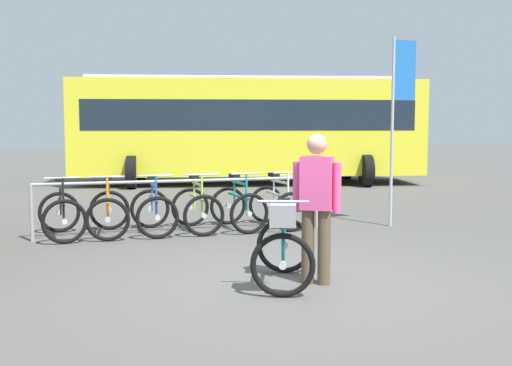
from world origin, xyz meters
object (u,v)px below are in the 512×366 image
at_px(racked_bike_black, 62,214).
at_px(racked_bike_lime, 197,209).
at_px(racked_bike_teal, 238,207).
at_px(featured_bicycle, 284,246).
at_px(racked_bike_white, 278,206).
at_px(person_with_featured_bike, 316,202).
at_px(bus_distant, 248,124).
at_px(banner_flag, 400,95).
at_px(racked_bike_blue, 154,211).
at_px(racked_bike_orange, 109,212).

height_order(racked_bike_black, racked_bike_lime, same).
xyz_separation_m(racked_bike_teal, featured_bicycle, (-0.55, -3.60, 0.08)).
height_order(racked_bike_white, person_with_featured_bike, person_with_featured_bike).
xyz_separation_m(featured_bicycle, bus_distant, (3.07, 11.13, 1.30)).
bearing_deg(bus_distant, racked_bike_black, -125.56).
height_order(bus_distant, banner_flag, banner_flag).
relative_size(racked_bike_blue, racked_bike_lime, 1.01).
bearing_deg(person_with_featured_bike, racked_bike_teal, 87.18).
distance_m(racked_bike_lime, featured_bicycle, 3.63).
height_order(racked_bike_lime, person_with_featured_bike, person_with_featured_bike).
bearing_deg(racked_bike_lime, person_with_featured_bike, -81.81).
bearing_deg(racked_bike_white, racked_bike_orange, 178.17).
relative_size(racked_bike_white, person_with_featured_bike, 0.70).
bearing_deg(racked_bike_blue, racked_bike_white, -1.83).
height_order(featured_bicycle, person_with_featured_bike, person_with_featured_bike).
bearing_deg(racked_bike_black, featured_bicycle, -58.73).
bearing_deg(banner_flag, featured_bicycle, -136.55).
xyz_separation_m(racked_bike_blue, racked_bike_lime, (0.70, -0.02, -0.00)).
relative_size(racked_bike_lime, racked_bike_teal, 0.96).
distance_m(racked_bike_orange, racked_bike_white, 2.80).
xyz_separation_m(racked_bike_black, banner_flag, (5.50, -0.61, 1.86)).
bearing_deg(racked_bike_blue, banner_flag, -7.85).
distance_m(racked_bike_teal, person_with_featured_bike, 3.65).
height_order(racked_bike_blue, racked_bike_teal, same).
bearing_deg(banner_flag, racked_bike_white, 166.02).
relative_size(racked_bike_black, banner_flag, 0.36).
bearing_deg(racked_bike_white, bus_distant, 76.48).
relative_size(racked_bike_orange, banner_flag, 0.37).
xyz_separation_m(racked_bike_black, racked_bike_blue, (1.40, -0.04, 0.00)).
bearing_deg(person_with_featured_bike, racked_bike_lime, 98.19).
distance_m(racked_bike_white, featured_bicycle, 3.80).
bearing_deg(bus_distant, racked_bike_lime, -113.20).
height_order(featured_bicycle, bus_distant, bus_distant).
relative_size(featured_bicycle, person_with_featured_bike, 0.77).
bearing_deg(person_with_featured_bike, featured_bicycle, 179.93).
distance_m(racked_bike_white, bus_distant, 7.88).
height_order(racked_bike_teal, racked_bike_white, same).
relative_size(racked_bike_black, featured_bicycle, 0.91).
bearing_deg(person_with_featured_bike, racked_bike_white, 76.25).
xyz_separation_m(featured_bicycle, banner_flag, (3.26, 3.08, 1.78)).
bearing_deg(racked_bike_orange, racked_bike_black, 178.16).
bearing_deg(featured_bicycle, racked_bike_white, 70.70).
xyz_separation_m(racked_bike_orange, racked_bike_teal, (2.10, -0.07, 0.00)).
bearing_deg(racked_bike_orange, featured_bicycle, -67.19).
height_order(racked_bike_orange, bus_distant, bus_distant).
height_order(racked_bike_orange, person_with_featured_bike, person_with_featured_bike).
xyz_separation_m(racked_bike_teal, person_with_featured_bike, (-0.18, -3.61, 0.54)).
bearing_deg(racked_bike_orange, racked_bike_blue, -1.84).
relative_size(racked_bike_black, racked_bike_teal, 1.00).
relative_size(featured_bicycle, bus_distant, 0.12).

